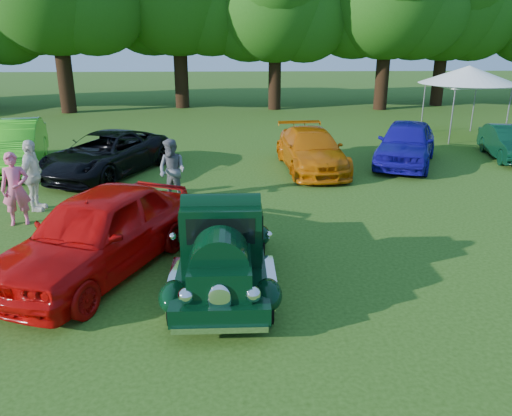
{
  "coord_description": "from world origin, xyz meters",
  "views": [
    {
      "loc": [
        0.78,
        -9.26,
        4.62
      ],
      "look_at": [
        1.2,
        0.84,
        1.1
      ],
      "focal_mm": 35.0,
      "sensor_mm": 36.0,
      "label": 1
    }
  ],
  "objects_px": {
    "spectator_grey": "(172,171)",
    "back_car_orange": "(311,150)",
    "back_car_lime": "(13,145)",
    "spectator_pink": "(16,189)",
    "back_car_green": "(510,143)",
    "back_car_black": "(106,154)",
    "spectator_white": "(33,176)",
    "back_car_blue": "(406,143)",
    "red_convertible": "(98,232)",
    "canopy_tent": "(468,75)",
    "hero_pickup": "(222,247)"
  },
  "relations": [
    {
      "from": "back_car_black",
      "to": "back_car_orange",
      "type": "xyz_separation_m",
      "value": [
        7.2,
        0.45,
        -0.02
      ]
    },
    {
      "from": "back_car_blue",
      "to": "spectator_white",
      "type": "height_order",
      "value": "spectator_white"
    },
    {
      "from": "back_car_lime",
      "to": "spectator_grey",
      "type": "bearing_deg",
      "value": -47.04
    },
    {
      "from": "back_car_lime",
      "to": "spectator_white",
      "type": "xyz_separation_m",
      "value": [
        2.5,
        -4.75,
        0.13
      ]
    },
    {
      "from": "back_car_orange",
      "to": "spectator_white",
      "type": "distance_m",
      "value": 9.25
    },
    {
      "from": "back_car_blue",
      "to": "back_car_lime",
      "type": "bearing_deg",
      "value": -155.98
    },
    {
      "from": "red_convertible",
      "to": "back_car_green",
      "type": "height_order",
      "value": "red_convertible"
    },
    {
      "from": "back_car_lime",
      "to": "spectator_grey",
      "type": "distance_m",
      "value": 7.42
    },
    {
      "from": "back_car_black",
      "to": "canopy_tent",
      "type": "relative_size",
      "value": 1.08
    },
    {
      "from": "back_car_blue",
      "to": "spectator_pink",
      "type": "relative_size",
      "value": 2.54
    },
    {
      "from": "hero_pickup",
      "to": "spectator_pink",
      "type": "distance_m",
      "value": 6.31
    },
    {
      "from": "spectator_white",
      "to": "spectator_pink",
      "type": "bearing_deg",
      "value": 178.6
    },
    {
      "from": "spectator_grey",
      "to": "back_car_orange",
      "type": "bearing_deg",
      "value": 68.4
    },
    {
      "from": "back_car_black",
      "to": "canopy_tent",
      "type": "height_order",
      "value": "canopy_tent"
    },
    {
      "from": "back_car_black",
      "to": "spectator_pink",
      "type": "xyz_separation_m",
      "value": [
        -1.09,
        -4.77,
        0.21
      ]
    },
    {
      "from": "back_car_lime",
      "to": "spectator_pink",
      "type": "relative_size",
      "value": 2.76
    },
    {
      "from": "canopy_tent",
      "to": "spectator_white",
      "type": "bearing_deg",
      "value": -148.84
    },
    {
      "from": "back_car_lime",
      "to": "back_car_blue",
      "type": "xyz_separation_m",
      "value": [
        14.39,
        -0.01,
        -0.04
      ]
    },
    {
      "from": "back_car_orange",
      "to": "spectator_pink",
      "type": "bearing_deg",
      "value": -152.06
    },
    {
      "from": "red_convertible",
      "to": "back_car_green",
      "type": "relative_size",
      "value": 1.3
    },
    {
      "from": "spectator_grey",
      "to": "hero_pickup",
      "type": "bearing_deg",
      "value": -42.19
    },
    {
      "from": "spectator_white",
      "to": "canopy_tent",
      "type": "height_order",
      "value": "canopy_tent"
    },
    {
      "from": "spectator_pink",
      "to": "spectator_white",
      "type": "relative_size",
      "value": 0.95
    },
    {
      "from": "back_car_black",
      "to": "spectator_pink",
      "type": "height_order",
      "value": "spectator_pink"
    },
    {
      "from": "back_car_green",
      "to": "canopy_tent",
      "type": "distance_m",
      "value": 4.97
    },
    {
      "from": "spectator_white",
      "to": "back_car_lime",
      "type": "bearing_deg",
      "value": 27.7
    },
    {
      "from": "hero_pickup",
      "to": "red_convertible",
      "type": "relative_size",
      "value": 0.88
    },
    {
      "from": "back_car_blue",
      "to": "spectator_pink",
      "type": "bearing_deg",
      "value": -129.98
    },
    {
      "from": "hero_pickup",
      "to": "red_convertible",
      "type": "distance_m",
      "value": 2.59
    },
    {
      "from": "back_car_lime",
      "to": "canopy_tent",
      "type": "xyz_separation_m",
      "value": [
        18.77,
        5.1,
        2.01
      ]
    },
    {
      "from": "back_car_lime",
      "to": "spectator_grey",
      "type": "relative_size",
      "value": 2.84
    },
    {
      "from": "back_car_blue",
      "to": "spectator_pink",
      "type": "distance_m",
      "value": 13.26
    },
    {
      "from": "red_convertible",
      "to": "back_car_blue",
      "type": "relative_size",
      "value": 1.05
    },
    {
      "from": "back_car_orange",
      "to": "canopy_tent",
      "type": "distance_m",
      "value": 10.06
    },
    {
      "from": "back_car_blue",
      "to": "back_car_green",
      "type": "distance_m",
      "value": 4.39
    },
    {
      "from": "back_car_orange",
      "to": "spectator_pink",
      "type": "relative_size",
      "value": 2.61
    },
    {
      "from": "spectator_pink",
      "to": "back_car_blue",
      "type": "bearing_deg",
      "value": 10.49
    },
    {
      "from": "back_car_black",
      "to": "back_car_blue",
      "type": "height_order",
      "value": "back_car_blue"
    },
    {
      "from": "back_car_orange",
      "to": "back_car_green",
      "type": "relative_size",
      "value": 1.27
    },
    {
      "from": "spectator_grey",
      "to": "spectator_white",
      "type": "relative_size",
      "value": 0.92
    },
    {
      "from": "spectator_pink",
      "to": "spectator_grey",
      "type": "distance_m",
      "value": 4.12
    },
    {
      "from": "back_car_lime",
      "to": "back_car_blue",
      "type": "distance_m",
      "value": 14.39
    },
    {
      "from": "back_car_lime",
      "to": "back_car_orange",
      "type": "distance_m",
      "value": 10.78
    },
    {
      "from": "red_convertible",
      "to": "back_car_black",
      "type": "height_order",
      "value": "red_convertible"
    },
    {
      "from": "hero_pickup",
      "to": "spectator_white",
      "type": "xyz_separation_m",
      "value": [
        -5.26,
        4.5,
        0.24
      ]
    },
    {
      "from": "red_convertible",
      "to": "spectator_white",
      "type": "bearing_deg",
      "value": 148.8
    },
    {
      "from": "back_car_blue",
      "to": "spectator_grey",
      "type": "bearing_deg",
      "value": -129.58
    },
    {
      "from": "back_car_lime",
      "to": "back_car_black",
      "type": "xyz_separation_m",
      "value": [
        3.56,
        -1.04,
        -0.12
      ]
    },
    {
      "from": "back_car_green",
      "to": "back_car_black",
      "type": "bearing_deg",
      "value": -163.88
    },
    {
      "from": "hero_pickup",
      "to": "red_convertible",
      "type": "height_order",
      "value": "hero_pickup"
    }
  ]
}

